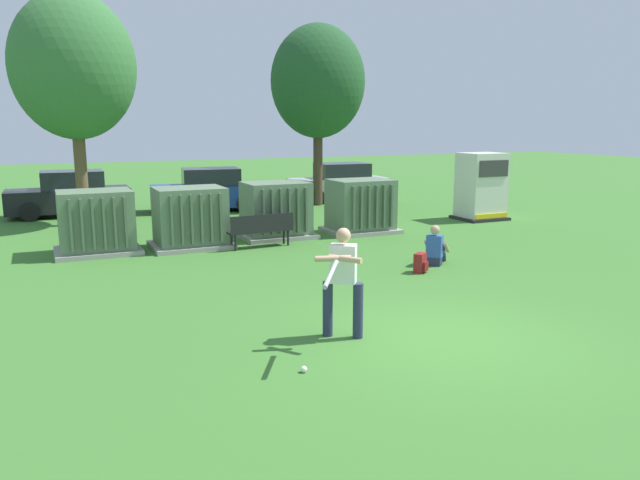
{
  "coord_description": "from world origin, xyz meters",
  "views": [
    {
      "loc": [
        -5.62,
        -7.56,
        3.32
      ],
      "look_at": [
        -0.58,
        3.5,
        1.0
      ],
      "focal_mm": 34.61,
      "sensor_mm": 36.0,
      "label": 1
    }
  ],
  "objects_px": {
    "transformer_east": "(361,207)",
    "parked_car_left_of_center": "(208,191)",
    "batter": "(342,277)",
    "parked_car_right_of_center": "(340,183)",
    "seated_spectator": "(436,249)",
    "sports_ball": "(304,369)",
    "transformer_mid_east": "(276,211)",
    "generator_enclosure": "(481,187)",
    "transformer_mid_west": "(190,218)",
    "transformer_west": "(96,223)",
    "park_bench": "(261,228)",
    "parked_car_leftmost": "(70,195)",
    "backpack": "(421,263)"
  },
  "relations": [
    {
      "from": "transformer_mid_east",
      "to": "sports_ball",
      "type": "relative_size",
      "value": 23.33
    },
    {
      "from": "transformer_west",
      "to": "park_bench",
      "type": "distance_m",
      "value": 4.23
    },
    {
      "from": "transformer_west",
      "to": "parked_car_right_of_center",
      "type": "xyz_separation_m",
      "value": [
        10.47,
        7.1,
        -0.04
      ]
    },
    {
      "from": "batter",
      "to": "sports_ball",
      "type": "distance_m",
      "value": 1.74
    },
    {
      "from": "batter",
      "to": "parked_car_right_of_center",
      "type": "xyz_separation_m",
      "value": [
        7.58,
        15.45,
        -0.22
      ]
    },
    {
      "from": "transformer_mid_west",
      "to": "park_bench",
      "type": "relative_size",
      "value": 1.15
    },
    {
      "from": "transformer_west",
      "to": "generator_enclosure",
      "type": "distance_m",
      "value": 12.67
    },
    {
      "from": "generator_enclosure",
      "to": "seated_spectator",
      "type": "relative_size",
      "value": 2.39
    },
    {
      "from": "sports_ball",
      "to": "parked_car_right_of_center",
      "type": "height_order",
      "value": "parked_car_right_of_center"
    },
    {
      "from": "seated_spectator",
      "to": "transformer_mid_east",
      "type": "bearing_deg",
      "value": 114.28
    },
    {
      "from": "generator_enclosure",
      "to": "parked_car_right_of_center",
      "type": "xyz_separation_m",
      "value": [
        -2.19,
        6.63,
        -0.38
      ]
    },
    {
      "from": "transformer_east",
      "to": "batter",
      "type": "distance_m",
      "value": 9.55
    },
    {
      "from": "transformer_east",
      "to": "parked_car_right_of_center",
      "type": "distance_m",
      "value": 7.71
    },
    {
      "from": "backpack",
      "to": "parked_car_leftmost",
      "type": "distance_m",
      "value": 14.23
    },
    {
      "from": "transformer_mid_west",
      "to": "batter",
      "type": "distance_m",
      "value": 8.13
    },
    {
      "from": "transformer_east",
      "to": "parked_car_left_of_center",
      "type": "height_order",
      "value": "same"
    },
    {
      "from": "batter",
      "to": "park_bench",
      "type": "bearing_deg",
      "value": 80.72
    },
    {
      "from": "batter",
      "to": "seated_spectator",
      "type": "distance_m",
      "value": 5.66
    },
    {
      "from": "transformer_west",
      "to": "parked_car_left_of_center",
      "type": "xyz_separation_m",
      "value": [
        4.59,
        6.52,
        -0.04
      ]
    },
    {
      "from": "transformer_mid_east",
      "to": "generator_enclosure",
      "type": "bearing_deg",
      "value": 2.14
    },
    {
      "from": "batter",
      "to": "sports_ball",
      "type": "relative_size",
      "value": 19.33
    },
    {
      "from": "sports_ball",
      "to": "transformer_mid_west",
      "type": "bearing_deg",
      "value": 86.52
    },
    {
      "from": "parked_car_left_of_center",
      "to": "parked_car_right_of_center",
      "type": "height_order",
      "value": "same"
    },
    {
      "from": "park_bench",
      "to": "parked_car_right_of_center",
      "type": "bearing_deg",
      "value": 52.07
    },
    {
      "from": "parked_car_left_of_center",
      "to": "transformer_east",
      "type": "bearing_deg",
      "value": -65.15
    },
    {
      "from": "transformer_west",
      "to": "parked_car_leftmost",
      "type": "height_order",
      "value": "same"
    },
    {
      "from": "transformer_mid_west",
      "to": "backpack",
      "type": "height_order",
      "value": "transformer_mid_west"
    },
    {
      "from": "transformer_west",
      "to": "seated_spectator",
      "type": "relative_size",
      "value": 2.18
    },
    {
      "from": "transformer_east",
      "to": "seated_spectator",
      "type": "xyz_separation_m",
      "value": [
        -0.46,
        -4.63,
        -0.41
      ]
    },
    {
      "from": "generator_enclosure",
      "to": "batter",
      "type": "height_order",
      "value": "generator_enclosure"
    },
    {
      "from": "batter",
      "to": "backpack",
      "type": "bearing_deg",
      "value": 41.46
    },
    {
      "from": "batter",
      "to": "transformer_mid_east",
      "type": "bearing_deg",
      "value": 76.25
    },
    {
      "from": "backpack",
      "to": "parked_car_right_of_center",
      "type": "height_order",
      "value": "parked_car_right_of_center"
    },
    {
      "from": "parked_car_leftmost",
      "to": "park_bench",
      "type": "bearing_deg",
      "value": -62.55
    },
    {
      "from": "batter",
      "to": "parked_car_left_of_center",
      "type": "height_order",
      "value": "batter"
    },
    {
      "from": "transformer_mid_west",
      "to": "batter",
      "type": "bearing_deg",
      "value": -86.32
    },
    {
      "from": "transformer_east",
      "to": "generator_enclosure",
      "type": "relative_size",
      "value": 0.91
    },
    {
      "from": "transformer_west",
      "to": "park_bench",
      "type": "height_order",
      "value": "transformer_west"
    },
    {
      "from": "transformer_east",
      "to": "parked_car_leftmost",
      "type": "xyz_separation_m",
      "value": [
        -7.93,
        7.37,
        -0.04
      ]
    },
    {
      "from": "batter",
      "to": "parked_car_leftmost",
      "type": "relative_size",
      "value": 0.41
    },
    {
      "from": "generator_enclosure",
      "to": "transformer_mid_west",
      "type": "bearing_deg",
      "value": -176.05
    },
    {
      "from": "transformer_mid_east",
      "to": "transformer_west",
      "type": "bearing_deg",
      "value": -177.88
    },
    {
      "from": "batter",
      "to": "seated_spectator",
      "type": "height_order",
      "value": "batter"
    },
    {
      "from": "transformer_mid_west",
      "to": "parked_car_leftmost",
      "type": "distance_m",
      "value": 7.99
    },
    {
      "from": "transformer_mid_west",
      "to": "park_bench",
      "type": "height_order",
      "value": "transformer_mid_west"
    },
    {
      "from": "transformer_mid_west",
      "to": "transformer_mid_east",
      "type": "bearing_deg",
      "value": 9.2
    },
    {
      "from": "seated_spectator",
      "to": "backpack",
      "type": "relative_size",
      "value": 2.19
    },
    {
      "from": "batter",
      "to": "parked_car_right_of_center",
      "type": "height_order",
      "value": "batter"
    },
    {
      "from": "parked_car_right_of_center",
      "to": "parked_car_leftmost",
      "type": "bearing_deg",
      "value": 178.96
    },
    {
      "from": "park_bench",
      "to": "sports_ball",
      "type": "distance_m",
      "value": 8.57
    }
  ]
}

